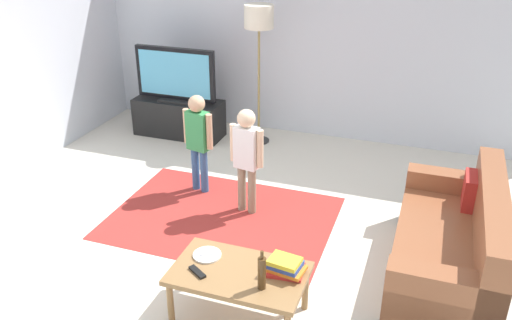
{
  "coord_description": "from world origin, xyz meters",
  "views": [
    {
      "loc": [
        1.55,
        -3.78,
        2.87
      ],
      "look_at": [
        0.0,
        0.6,
        0.65
      ],
      "focal_mm": 37.76,
      "sensor_mm": 36.0,
      "label": 1
    }
  ],
  "objects": [
    {
      "name": "area_rug",
      "position": [
        -0.33,
        0.49,
        0.0
      ],
      "size": [
        2.2,
        1.6,
        0.01
      ],
      "primitive_type": "cube",
      "color": "#9E2D28",
      "rests_on": "ground"
    },
    {
      "name": "tv",
      "position": [
        -1.71,
        2.28,
        0.85
      ],
      "size": [
        1.1,
        0.28,
        0.71
      ],
      "color": "black",
      "rests_on": "tv_stand"
    },
    {
      "name": "bottle",
      "position": [
        0.57,
        -0.91,
        0.55
      ],
      "size": [
        0.06,
        0.06,
        0.31
      ],
      "color": "#4C3319",
      "rests_on": "coffee_table"
    },
    {
      "name": "coffee_table",
      "position": [
        0.35,
        -0.79,
        0.37
      ],
      "size": [
        1.0,
        0.6,
        0.42
      ],
      "color": "olive",
      "rests_on": "ground"
    },
    {
      "name": "floor_lamp",
      "position": [
        -0.61,
        2.45,
        1.54
      ],
      "size": [
        0.36,
        0.36,
        1.78
      ],
      "color": "#262626",
      "rests_on": "ground"
    },
    {
      "name": "tv_remote",
      "position": [
        0.07,
        -0.91,
        0.43
      ],
      "size": [
        0.17,
        0.13,
        0.02
      ],
      "primitive_type": "cube",
      "rotation": [
        0.0,
        0.0,
        -0.57
      ],
      "color": "black",
      "rests_on": "coffee_table"
    },
    {
      "name": "child_near_tv",
      "position": [
        -0.78,
        0.96,
        0.66
      ],
      "size": [
        0.36,
        0.18,
        1.1
      ],
      "color": "#33598C",
      "rests_on": "ground"
    },
    {
      "name": "plate",
      "position": [
        0.06,
        -0.69,
        0.43
      ],
      "size": [
        0.22,
        0.22,
        0.02
      ],
      "color": "white",
      "rests_on": "coffee_table"
    },
    {
      "name": "ground",
      "position": [
        0.0,
        0.0,
        0.0
      ],
      "size": [
        7.8,
        7.8,
        0.0
      ],
      "primitive_type": "plane",
      "color": "beige"
    },
    {
      "name": "wall_back",
      "position": [
        0.0,
        3.0,
        1.35
      ],
      "size": [
        6.0,
        0.12,
        2.7
      ],
      "primitive_type": "cube",
      "color": "silver",
      "rests_on": "ground"
    },
    {
      "name": "tv_stand",
      "position": [
        -1.71,
        2.3,
        0.24
      ],
      "size": [
        1.2,
        0.44,
        0.5
      ],
      "color": "black",
      "rests_on": "ground"
    },
    {
      "name": "couch",
      "position": [
        1.87,
        0.25,
        0.29
      ],
      "size": [
        0.8,
        1.8,
        0.86
      ],
      "color": "brown",
      "rests_on": "ground"
    },
    {
      "name": "book_stack",
      "position": [
        0.68,
        -0.68,
        0.48
      ],
      "size": [
        0.3,
        0.24,
        0.12
      ],
      "color": "red",
      "rests_on": "coffee_table"
    },
    {
      "name": "child_center",
      "position": [
        -0.14,
        0.71,
        0.67
      ],
      "size": [
        0.37,
        0.18,
        1.11
      ],
      "color": "gray",
      "rests_on": "ground"
    }
  ]
}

